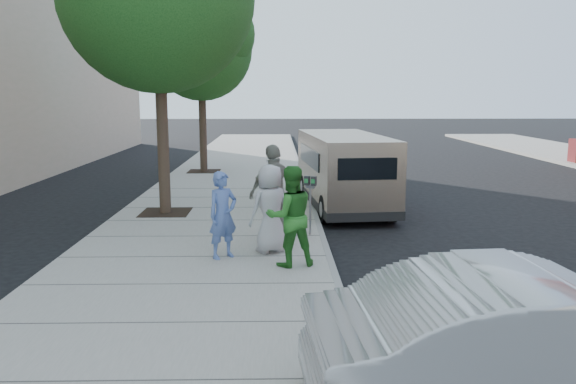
# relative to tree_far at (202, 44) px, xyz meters

# --- Properties ---
(ground) EXTENTS (120.00, 120.00, 0.00)m
(ground) POSITION_rel_tree_far_xyz_m (2.25, -10.00, -4.88)
(ground) COLOR black
(ground) RESTS_ON ground
(sidewalk) EXTENTS (5.00, 60.00, 0.15)m
(sidewalk) POSITION_rel_tree_far_xyz_m (1.25, -10.00, -4.81)
(sidewalk) COLOR gray
(sidewalk) RESTS_ON ground
(curb_face) EXTENTS (0.12, 60.00, 0.16)m
(curb_face) POSITION_rel_tree_far_xyz_m (3.69, -10.00, -4.81)
(curb_face) COLOR gray
(curb_face) RESTS_ON ground
(tree_far) EXTENTS (3.92, 3.80, 6.49)m
(tree_far) POSITION_rel_tree_far_xyz_m (0.00, 0.00, 0.00)
(tree_far) COLOR black
(tree_far) RESTS_ON sidewalk
(parking_meter) EXTENTS (0.27, 0.19, 1.24)m
(parking_meter) POSITION_rel_tree_far_xyz_m (3.44, -9.90, -3.83)
(parking_meter) COLOR gray
(parking_meter) RESTS_ON sidewalk
(van) EXTENTS (2.28, 5.54, 2.00)m
(van) POSITION_rel_tree_far_xyz_m (4.54, -6.38, -3.82)
(van) COLOR tan
(van) RESTS_ON ground
(sedan) EXTENTS (4.61, 1.91, 1.49)m
(sedan) POSITION_rel_tree_far_xyz_m (5.25, -16.57, -4.14)
(sedan) COLOR #B0B3B7
(sedan) RESTS_ON ground
(person_officer) EXTENTS (0.68, 0.65, 1.57)m
(person_officer) POSITION_rel_tree_far_xyz_m (1.77, -11.57, -3.95)
(person_officer) COLOR #516AAC
(person_officer) RESTS_ON sidewalk
(person_green_shirt) EXTENTS (0.99, 0.85, 1.74)m
(person_green_shirt) POSITION_rel_tree_far_xyz_m (2.97, -12.06, -3.87)
(person_green_shirt) COLOR #2A7727
(person_green_shirt) RESTS_ON sidewalk
(person_gray_shirt) EXTENTS (0.96, 0.88, 1.65)m
(person_gray_shirt) POSITION_rel_tree_far_xyz_m (2.62, -11.21, -3.91)
(person_gray_shirt) COLOR #AFAFB2
(person_gray_shirt) RESTS_ON sidewalk
(person_striped_polo) EXTENTS (1.21, 1.02, 1.94)m
(person_striped_polo) POSITION_rel_tree_far_xyz_m (2.69, -10.30, -3.76)
(person_striped_polo) COLOR gray
(person_striped_polo) RESTS_ON sidewalk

